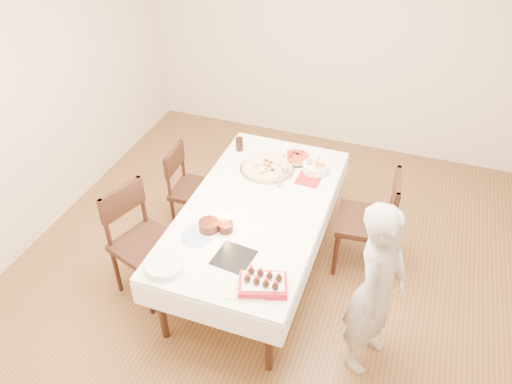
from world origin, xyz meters
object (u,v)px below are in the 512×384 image
(dining_table, at_px, (256,239))
(taper_candle, at_px, (286,160))
(pasta_bowl, at_px, (315,167))
(cola_glass, at_px, (239,144))
(person, at_px, (376,291))
(layer_cake, at_px, (209,226))
(chair_right_savory, at_px, (364,222))
(pizza_pepperoni, at_px, (296,158))
(strawberry_box, at_px, (263,284))
(birthday_cake, at_px, (225,223))
(pizza_white, at_px, (267,167))
(chair_left_savory, at_px, (195,190))
(chair_left_dessert, at_px, (146,245))

(dining_table, height_order, taper_candle, taper_candle)
(pasta_bowl, distance_m, cola_glass, 0.79)
(person, relative_size, layer_cake, 7.09)
(dining_table, height_order, layer_cake, layer_cake)
(chair_right_savory, bearing_deg, person, -82.59)
(pizza_pepperoni, xyz_separation_m, strawberry_box, (0.22, -1.61, 0.02))
(dining_table, xyz_separation_m, pizza_pepperoni, (0.12, 0.79, 0.40))
(pasta_bowl, xyz_separation_m, birthday_cake, (-0.46, -1.03, 0.03))
(pizza_white, relative_size, pasta_bowl, 2.12)
(taper_candle, bearing_deg, dining_table, -100.92)
(chair_right_savory, height_order, person, person)
(pizza_pepperoni, relative_size, cola_glass, 2.13)
(dining_table, bearing_deg, chair_left_savory, 153.35)
(birthday_cake, bearing_deg, person, -9.65)
(dining_table, xyz_separation_m, cola_glass, (-0.44, 0.76, 0.44))
(chair_left_dessert, height_order, pizza_pepperoni, chair_left_dessert)
(pasta_bowl, relative_size, birthday_cake, 1.80)
(chair_left_dessert, height_order, pasta_bowl, chair_left_dessert)
(pasta_bowl, bearing_deg, chair_left_savory, -166.08)
(layer_cake, bearing_deg, chair_left_savory, 123.41)
(pizza_white, xyz_separation_m, strawberry_box, (0.43, -1.37, 0.02))
(cola_glass, height_order, layer_cake, cola_glass)
(chair_left_dessert, xyz_separation_m, pizza_white, (0.70, 1.06, 0.26))
(cola_glass, height_order, birthday_cake, birthday_cake)
(strawberry_box, bearing_deg, person, 18.38)
(pasta_bowl, bearing_deg, pizza_white, -164.85)
(taper_candle, distance_m, strawberry_box, 1.36)
(chair_right_savory, relative_size, chair_left_dessert, 1.00)
(chair_left_dessert, bearing_deg, layer_cake, -150.09)
(taper_candle, bearing_deg, chair_right_savory, -7.76)
(chair_left_savory, distance_m, pizza_white, 0.77)
(pizza_pepperoni, bearing_deg, layer_cake, -107.25)
(chair_left_dessert, bearing_deg, dining_table, -128.58)
(taper_candle, bearing_deg, pizza_white, 168.41)
(chair_left_savory, xyz_separation_m, taper_candle, (0.87, 0.12, 0.47))
(chair_left_savory, relative_size, strawberry_box, 2.65)
(taper_candle, xyz_separation_m, cola_glass, (-0.54, 0.26, -0.10))
(strawberry_box, bearing_deg, pizza_pepperoni, 97.94)
(chair_right_savory, distance_m, taper_candle, 0.88)
(chair_left_savory, distance_m, pizza_pepperoni, 1.03)
(chair_left_dessert, distance_m, pizza_white, 1.30)
(person, xyz_separation_m, birthday_cake, (-1.22, 0.21, 0.09))
(birthday_cake, distance_m, strawberry_box, 0.66)
(chair_left_savory, height_order, pizza_white, chair_left_savory)
(cola_glass, distance_m, birthday_cake, 1.17)
(pizza_pepperoni, distance_m, birthday_cake, 1.18)
(strawberry_box, bearing_deg, dining_table, 112.84)
(birthday_cake, bearing_deg, chair_left_dessert, -167.41)
(pasta_bowl, bearing_deg, cola_glass, 172.48)
(chair_left_dessert, distance_m, birthday_cake, 0.75)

